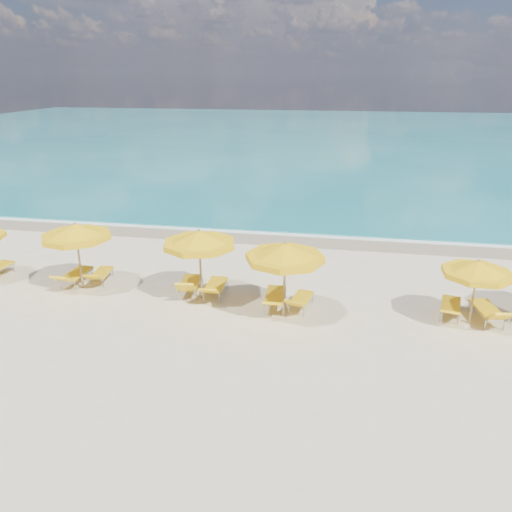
# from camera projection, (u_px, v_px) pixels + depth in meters

# --- Properties ---
(ground_plane) EXTENTS (120.00, 120.00, 0.00)m
(ground_plane) POSITION_uv_depth(u_px,v_px,m) (248.00, 306.00, 16.37)
(ground_plane) COLOR beige
(ocean) EXTENTS (120.00, 80.00, 0.30)m
(ocean) POSITION_uv_depth(u_px,v_px,m) (326.00, 135.00, 60.65)
(ocean) COLOR #157277
(ocean) RESTS_ON ground
(wet_sand_band) EXTENTS (120.00, 2.60, 0.01)m
(wet_sand_band) POSITION_uv_depth(u_px,v_px,m) (279.00, 237.00, 23.20)
(wet_sand_band) COLOR tan
(wet_sand_band) RESTS_ON ground
(foam_line) EXTENTS (120.00, 1.20, 0.03)m
(foam_line) POSITION_uv_depth(u_px,v_px,m) (281.00, 232.00, 23.94)
(foam_line) COLOR white
(foam_line) RESTS_ON ground
(whitecap_near) EXTENTS (14.00, 0.36, 0.05)m
(whitecap_near) POSITION_uv_depth(u_px,v_px,m) (210.00, 188.00, 33.08)
(whitecap_near) COLOR white
(whitecap_near) RESTS_ON ground
(whitecap_far) EXTENTS (18.00, 0.30, 0.05)m
(whitecap_far) POSITION_uv_depth(u_px,v_px,m) (416.00, 175.00, 37.14)
(whitecap_far) COLOR white
(whitecap_far) RESTS_ON ground
(umbrella_2) EXTENTS (2.80, 2.80, 2.43)m
(umbrella_2) POSITION_uv_depth(u_px,v_px,m) (76.00, 232.00, 17.03)
(umbrella_2) COLOR #A88354
(umbrella_2) RESTS_ON ground
(umbrella_3) EXTENTS (2.75, 2.75, 2.46)m
(umbrella_3) POSITION_uv_depth(u_px,v_px,m) (199.00, 239.00, 16.22)
(umbrella_3) COLOR #A88354
(umbrella_3) RESTS_ON ground
(umbrella_4) EXTENTS (2.48, 2.48, 2.47)m
(umbrella_4) POSITION_uv_depth(u_px,v_px,m) (285.00, 253.00, 14.98)
(umbrella_4) COLOR #A88354
(umbrella_4) RESTS_ON ground
(umbrella_5) EXTENTS (2.68, 2.68, 2.08)m
(umbrella_5) POSITION_uv_depth(u_px,v_px,m) (478.00, 269.00, 14.63)
(umbrella_5) COLOR #A88354
(umbrella_5) RESTS_ON ground
(lounger_2_left) EXTENTS (0.66, 1.89, 0.76)m
(lounger_2_left) POSITION_uv_depth(u_px,v_px,m) (76.00, 278.00, 17.98)
(lounger_2_left) COLOR #A5A8AD
(lounger_2_left) RESTS_ON ground
(lounger_2_right) EXTENTS (0.74, 1.69, 0.68)m
(lounger_2_right) POSITION_uv_depth(u_px,v_px,m) (101.00, 277.00, 18.17)
(lounger_2_right) COLOR #A5A8AD
(lounger_2_right) RESTS_ON ground
(lounger_3_left) EXTENTS (0.88, 1.90, 0.87)m
(lounger_3_left) POSITION_uv_depth(u_px,v_px,m) (190.00, 288.00, 17.18)
(lounger_3_left) COLOR #A5A8AD
(lounger_3_left) RESTS_ON ground
(lounger_3_right) EXTENTS (0.66, 1.87, 0.76)m
(lounger_3_right) POSITION_uv_depth(u_px,v_px,m) (215.00, 290.00, 17.04)
(lounger_3_right) COLOR #A5A8AD
(lounger_3_right) RESTS_ON ground
(lounger_4_left) EXTENTS (0.77, 2.03, 0.76)m
(lounger_4_left) POSITION_uv_depth(u_px,v_px,m) (275.00, 301.00, 16.18)
(lounger_4_left) COLOR #A5A8AD
(lounger_4_left) RESTS_ON ground
(lounger_4_right) EXTENTS (0.83, 1.72, 0.73)m
(lounger_4_right) POSITION_uv_depth(u_px,v_px,m) (301.00, 303.00, 16.10)
(lounger_4_right) COLOR #A5A8AD
(lounger_4_right) RESTS_ON ground
(lounger_5_left) EXTENTS (0.93, 1.87, 0.67)m
(lounger_5_left) POSITION_uv_depth(u_px,v_px,m) (450.00, 310.00, 15.63)
(lounger_5_left) COLOR #A5A8AD
(lounger_5_left) RESTS_ON ground
(lounger_5_right) EXTENTS (0.92, 1.92, 0.83)m
(lounger_5_right) POSITION_uv_depth(u_px,v_px,m) (487.00, 314.00, 15.28)
(lounger_5_right) COLOR #A5A8AD
(lounger_5_right) RESTS_ON ground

